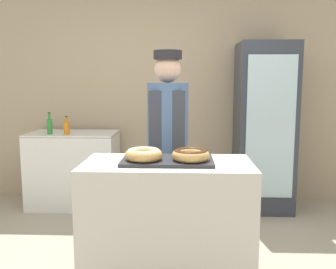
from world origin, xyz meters
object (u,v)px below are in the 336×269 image
(donut_chocolate_glaze, at_px, (191,154))
(bottle_orange, at_px, (67,127))
(bottle_green, at_px, (50,126))
(baker_person, at_px, (168,146))
(beverage_fridge, at_px, (264,128))
(brownie_back_left, at_px, (154,153))
(chest_freezer, at_px, (74,169))
(brownie_back_right, at_px, (182,153))
(serving_tray, at_px, (167,160))
(donut_light_glaze, at_px, (144,154))

(donut_chocolate_glaze, distance_m, bottle_orange, 2.12)
(bottle_orange, relative_size, bottle_green, 0.84)
(baker_person, height_order, beverage_fridge, beverage_fridge)
(brownie_back_left, distance_m, chest_freezer, 2.03)
(brownie_back_left, xyz_separation_m, baker_person, (0.08, 0.52, -0.04))
(baker_person, height_order, bottle_orange, baker_person)
(beverage_fridge, relative_size, chest_freezer, 1.87)
(beverage_fridge, bearing_deg, baker_person, -133.74)
(baker_person, bearing_deg, brownie_back_right, -76.16)
(serving_tray, distance_m, baker_person, 0.64)
(serving_tray, relative_size, donut_light_glaze, 2.46)
(donut_chocolate_glaze, relative_size, brownie_back_right, 3.24)
(donut_light_glaze, bearing_deg, serving_tray, 15.37)
(brownie_back_right, xyz_separation_m, baker_person, (-0.13, 0.52, -0.04))
(donut_light_glaze, height_order, brownie_back_right, donut_light_glaze)
(donut_light_glaze, height_order, bottle_green, bottle_green)
(donut_light_glaze, distance_m, brownie_back_left, 0.18)
(baker_person, relative_size, bottle_orange, 8.27)
(brownie_back_right, height_order, bottle_orange, bottle_orange)
(baker_person, bearing_deg, donut_chocolate_glaze, -74.92)
(serving_tray, bearing_deg, chest_freezer, 124.09)
(beverage_fridge, bearing_deg, brownie_back_left, -125.00)
(brownie_back_right, distance_m, bottle_orange, 1.96)
(beverage_fridge, bearing_deg, bottle_orange, -175.62)
(chest_freezer, relative_size, bottle_orange, 4.85)
(brownie_back_right, bearing_deg, chest_freezer, 128.34)
(baker_person, relative_size, bottle_green, 6.97)
(bottle_green, bearing_deg, baker_person, -34.86)
(baker_person, bearing_deg, donut_light_glaze, -101.20)
(chest_freezer, distance_m, bottle_green, 0.60)
(donut_chocolate_glaze, bearing_deg, beverage_fridge, 63.97)
(bottle_orange, bearing_deg, chest_freezer, 86.20)
(bottle_green, bearing_deg, donut_light_glaze, -52.96)
(donut_chocolate_glaze, xyz_separation_m, brownie_back_right, (-0.06, 0.17, -0.03))
(donut_chocolate_glaze, relative_size, beverage_fridge, 0.13)
(donut_chocolate_glaze, xyz_separation_m, brownie_back_left, (-0.26, 0.17, -0.03))
(baker_person, bearing_deg, bottle_orange, 141.46)
(donut_light_glaze, distance_m, donut_chocolate_glaze, 0.32)
(donut_chocolate_glaze, relative_size, chest_freezer, 0.25)
(donut_chocolate_glaze, bearing_deg, baker_person, 105.08)
(donut_light_glaze, distance_m, bottle_green, 2.06)
(donut_light_glaze, bearing_deg, donut_chocolate_glaze, 0.00)
(donut_light_glaze, relative_size, donut_chocolate_glaze, 1.00)
(brownie_back_left, bearing_deg, brownie_back_right, 0.00)
(brownie_back_left, height_order, bottle_green, bottle_green)
(serving_tray, height_order, donut_chocolate_glaze, donut_chocolate_glaze)
(donut_light_glaze, xyz_separation_m, brownie_back_right, (0.26, 0.17, -0.03))
(donut_light_glaze, height_order, bottle_orange, bottle_orange)
(donut_light_glaze, distance_m, brownie_back_right, 0.31)
(serving_tray, relative_size, brownie_back_left, 7.97)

